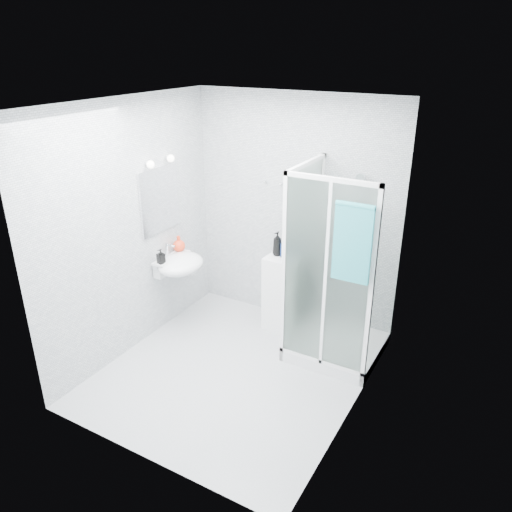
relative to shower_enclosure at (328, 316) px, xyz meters
The scene contains 12 objects.
room 1.33m from the shower_enclosure, 131.13° to the right, with size 2.40×2.60×2.60m.
shower_enclosure is the anchor object (origin of this frame).
wall_basin 1.72m from the shower_enclosure, 169.19° to the right, with size 0.46×0.56×0.35m.
mirror 2.16m from the shower_enclosure, behind, with size 0.02×0.60×0.70m, color white.
vanity_lights 2.35m from the shower_enclosure, behind, with size 0.10×0.40×0.08m.
wall_hooks 1.57m from the shower_enclosure, 151.98° to the left, with size 0.23×0.06×0.03m.
storage_cabinet 0.69m from the shower_enclosure, 158.50° to the left, with size 0.38×0.40×0.88m.
hand_towel 1.16m from the shower_enclosure, 51.26° to the right, with size 0.34×0.05×0.72m.
shampoo_bottle_a 0.97m from the shower_enclosure, 160.31° to the left, with size 0.10×0.11×0.27m, color black.
shampoo_bottle_b 0.87m from the shower_enclosure, 156.32° to the left, with size 0.11×0.11×0.24m, color navy.
soap_dispenser_orange 1.85m from the shower_enclosure, behind, with size 0.14×0.14×0.18m, color red.
soap_dispenser_black 1.88m from the shower_enclosure, 163.76° to the right, with size 0.07×0.07×0.16m, color black.
Camera 1 is at (2.22, -3.48, 3.06)m, focal length 35.00 mm.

